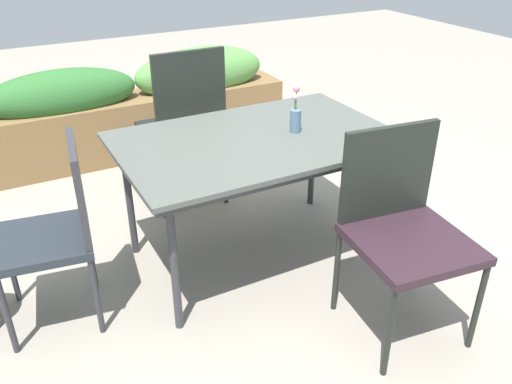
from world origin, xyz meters
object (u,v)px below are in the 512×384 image
Objects in this scene: chair_near_right at (402,221)px; planter_box at (139,108)px; dining_table at (256,146)px; chair_far_side at (184,120)px; chair_end_left at (58,225)px; flower_vase at (296,116)px.

planter_box is (-0.45, 2.48, -0.17)m from chair_near_right.
chair_far_side reaches higher than dining_table.
chair_end_left is at bearing -117.40° from planter_box.
chair_near_right is 0.39× the size of planter_box.
dining_table is 1.59× the size of chair_end_left.
chair_near_right is 0.79m from flower_vase.
chair_end_left is (-1.02, -0.01, -0.18)m from dining_table.
flower_vase is (0.32, -0.78, 0.23)m from chair_far_side.
chair_far_side is at bearing -67.02° from chair_near_right.
planter_box is (-0.34, 1.74, -0.44)m from flower_vase.
chair_near_right is 2.52m from planter_box.
chair_far_side is 1.12× the size of chair_near_right.
dining_table is 0.58× the size of planter_box.
chair_end_left is 3.61× the size of flower_vase.
flower_vase reaches higher than chair_near_right.
flower_vase is (1.24, -0.02, 0.31)m from chair_end_left.
chair_far_side is 1.58m from chair_near_right.
chair_end_left is 0.95× the size of chair_near_right.
dining_table is 1.50× the size of chair_near_right.
chair_far_side is at bearing 112.46° from flower_vase.
dining_table is 0.84m from chair_near_right.
planter_box is (0.90, 1.73, -0.13)m from chair_end_left.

